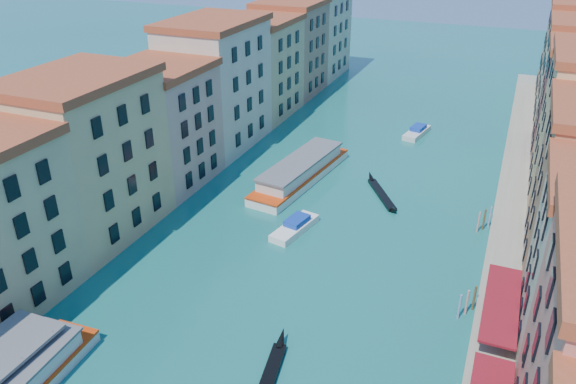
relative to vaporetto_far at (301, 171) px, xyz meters
name	(u,v)px	position (x,y,z in m)	size (l,w,h in m)	color
left_bank_palazzos	(197,99)	(-18.44, 2.06, 8.20)	(12.80, 128.40, 21.00)	tan
quay	(510,206)	(29.56, 2.38, -1.00)	(4.00, 140.00, 1.00)	gray
mooring_poles_right	(450,382)	(26.66, -33.82, -0.20)	(1.44, 54.24, 3.20)	#52371C
vaporetto_far	(301,171)	(0.00, 0.00, 0.00)	(7.97, 22.94, 3.34)	white
gondola_fore	(266,384)	(12.22, -39.18, -1.06)	(3.19, 13.15, 2.63)	black
gondola_far	(381,193)	(12.39, -0.27, -1.14)	(7.47, 10.96, 1.76)	black
motorboat_mid	(295,226)	(4.76, -14.05, -0.87)	(3.99, 8.25, 1.64)	white
motorboat_far	(417,132)	(12.47, 25.47, -0.88)	(3.84, 8.09, 1.61)	silver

